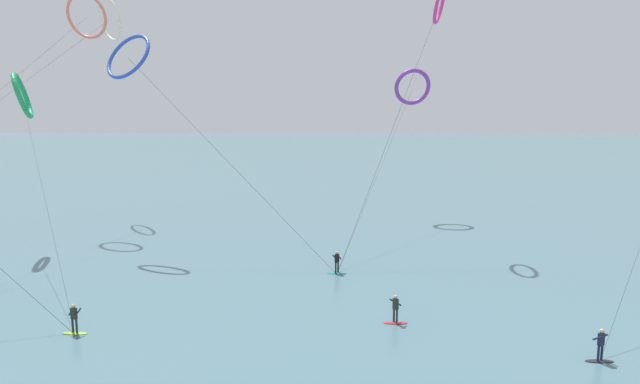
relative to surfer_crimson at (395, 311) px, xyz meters
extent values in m
cube|color=#476B75|center=(-4.21, 81.95, -0.78)|extent=(400.00, 200.00, 0.08)
ellipsoid|color=red|center=(0.00, -0.01, -0.71)|extent=(1.40, 0.40, 0.06)
cylinder|color=#1E2823|center=(-0.08, 0.11, -0.28)|extent=(0.12, 0.12, 0.80)
cylinder|color=#1E2823|center=(0.08, -0.13, -0.28)|extent=(0.12, 0.12, 0.80)
cube|color=#1E2823|center=(0.00, -0.01, 0.43)|extent=(0.34, 0.38, 0.62)
sphere|color=tan|center=(0.00, -0.01, 0.85)|extent=(0.22, 0.22, 0.22)
cylinder|color=#1E2823|center=(-0.12, 0.30, 0.48)|extent=(0.47, 0.35, 0.39)
cylinder|color=#1E2823|center=(0.12, -0.07, 0.48)|extent=(0.47, 0.35, 0.39)
ellipsoid|color=#8CC62D|center=(-17.73, -2.23, -0.71)|extent=(1.40, 0.40, 0.06)
cylinder|color=#1E2823|center=(-17.60, -2.28, -0.28)|extent=(0.12, 0.12, 0.80)
cylinder|color=#1E2823|center=(-17.86, -2.19, -0.28)|extent=(0.12, 0.12, 0.80)
cube|color=#1E2823|center=(-17.73, -2.23, 0.43)|extent=(0.37, 0.30, 0.62)
sphere|color=tan|center=(-17.73, -2.23, 0.85)|extent=(0.22, 0.22, 0.22)
cylinder|color=#1E2823|center=(-17.52, -2.19, 0.48)|extent=(0.26, 0.50, 0.39)
cylinder|color=#1E2823|center=(-17.94, -2.04, 0.48)|extent=(0.26, 0.50, 0.39)
ellipsoid|color=teal|center=(-3.48, 9.46, -0.71)|extent=(1.40, 0.40, 0.06)
cylinder|color=black|center=(-3.40, 9.57, -0.28)|extent=(0.12, 0.12, 0.80)
cylinder|color=black|center=(-3.57, 9.35, -0.28)|extent=(0.12, 0.12, 0.80)
cube|color=black|center=(-3.48, 9.46, 0.43)|extent=(0.35, 0.38, 0.62)
sphere|color=tan|center=(-3.48, 9.46, 0.85)|extent=(0.22, 0.22, 0.22)
cylinder|color=black|center=(-3.35, 9.76, 0.48)|extent=(0.45, 0.38, 0.39)
cylinder|color=black|center=(-3.61, 9.41, 0.48)|extent=(0.45, 0.38, 0.39)
ellipsoid|color=black|center=(9.61, -4.53, -0.71)|extent=(1.40, 0.40, 0.06)
cylinder|color=#191E38|center=(9.50, -4.60, -0.28)|extent=(0.12, 0.12, 0.80)
cylinder|color=#191E38|center=(9.73, -4.45, -0.28)|extent=(0.12, 0.12, 0.80)
cube|color=#191E38|center=(9.61, -4.53, 0.43)|extent=(0.38, 0.34, 0.62)
sphere|color=tan|center=(9.61, -4.53, 0.85)|extent=(0.22, 0.22, 0.22)
cylinder|color=#191E38|center=(9.43, -4.53, 0.48)|extent=(0.35, 0.47, 0.39)
cylinder|color=#191E38|center=(9.79, -4.28, 0.48)|extent=(0.35, 0.47, 0.39)
torus|color=#199351|center=(-30.07, 16.36, 12.29)|extent=(2.89, 4.31, 4.00)
cylinder|color=#3F3F3F|center=(-23.90, 7.06, 5.63)|extent=(12.37, 18.62, 12.92)
torus|color=#EA7260|center=(-27.99, 25.09, 19.92)|extent=(4.63, 2.53, 4.27)
torus|color=silver|center=(-28.52, 31.98, 20.60)|extent=(4.53, 4.49, 4.79)
torus|color=purple|center=(4.26, 31.42, 13.27)|extent=(4.20, 2.26, 3.94)
cylinder|color=#3F3F3F|center=(0.39, 20.44, 6.11)|extent=(7.77, 21.97, 13.89)
torus|color=#CC288E|center=(4.97, 19.35, 19.90)|extent=(1.87, 3.46, 3.29)
cylinder|color=#3F3F3F|center=(0.75, 14.41, 9.47)|extent=(8.48, 9.92, 20.59)
torus|color=#2647B7|center=(-20.95, 16.64, 15.48)|extent=(5.23, 4.56, 3.89)
cylinder|color=#3F3F3F|center=(-12.22, 13.05, 7.26)|extent=(17.50, 7.20, 16.17)
camera|label=1|loc=(-3.00, -31.84, 12.04)|focal=32.53mm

